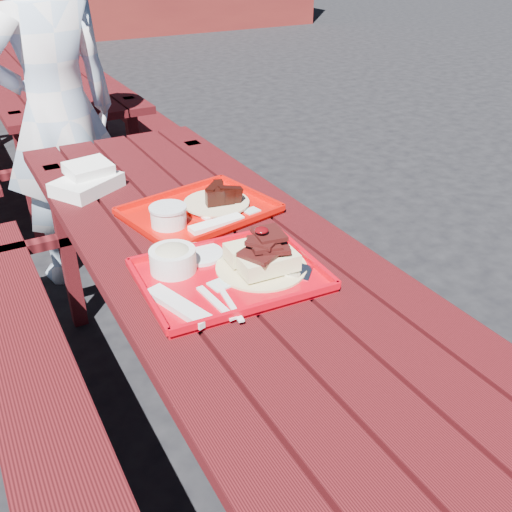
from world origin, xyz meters
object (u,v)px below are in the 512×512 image
(picnic_table_far, at_px, (44,100))
(far_tray, at_px, (199,210))
(picnic_table_near, at_px, (232,309))
(person, at_px, (58,115))
(near_tray, at_px, (226,265))

(picnic_table_far, xyz_separation_m, far_tray, (0.03, -2.53, 0.21))
(picnic_table_near, distance_m, far_tray, 0.35)
(far_tray, height_order, person, person)
(picnic_table_near, relative_size, picnic_table_far, 1.00)
(picnic_table_near, xyz_separation_m, picnic_table_far, (0.00, 2.80, 0.00))
(picnic_table_far, bearing_deg, picnic_table_near, -90.00)
(picnic_table_near, relative_size, far_tray, 4.75)
(picnic_table_near, bearing_deg, picnic_table_far, 90.00)
(picnic_table_near, height_order, picnic_table_far, same)
(picnic_table_near, xyz_separation_m, near_tray, (-0.06, -0.10, 0.22))
(picnic_table_near, xyz_separation_m, person, (-0.16, 1.42, 0.26))
(picnic_table_near, height_order, far_tray, far_tray)
(picnic_table_near, bearing_deg, near_tray, -122.10)
(near_tray, distance_m, person, 1.52)
(picnic_table_near, distance_m, near_tray, 0.25)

